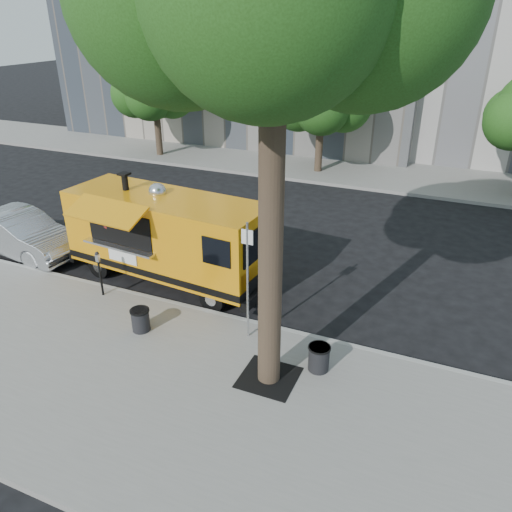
{
  "coord_description": "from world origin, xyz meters",
  "views": [
    {
      "loc": [
        5.72,
        -10.76,
        7.3
      ],
      "look_at": [
        1.1,
        0.0,
        1.54
      ],
      "focal_mm": 35.0,
      "sensor_mm": 36.0,
      "label": 1
    }
  ],
  "objects_px": {
    "sedan": "(20,233)",
    "sign_post": "(248,275)",
    "parking_meter": "(99,268)",
    "far_tree_b": "(322,94)",
    "food_truck": "(166,235)",
    "far_tree_a": "(154,86)",
    "trash_bin_left": "(140,319)",
    "trash_bin_right": "(319,357)"
  },
  "relations": [
    {
      "from": "parking_meter",
      "to": "food_truck",
      "type": "bearing_deg",
      "value": 57.43
    },
    {
      "from": "sign_post",
      "to": "far_tree_b",
      "type": "bearing_deg",
      "value": 100.15
    },
    {
      "from": "parking_meter",
      "to": "food_truck",
      "type": "height_order",
      "value": "food_truck"
    },
    {
      "from": "trash_bin_left",
      "to": "trash_bin_right",
      "type": "distance_m",
      "value": 4.51
    },
    {
      "from": "food_truck",
      "to": "trash_bin_right",
      "type": "bearing_deg",
      "value": -19.37
    },
    {
      "from": "far_tree_b",
      "to": "trash_bin_left",
      "type": "distance_m",
      "value": 15.44
    },
    {
      "from": "food_truck",
      "to": "far_tree_b",
      "type": "bearing_deg",
      "value": 90.77
    },
    {
      "from": "sign_post",
      "to": "trash_bin_right",
      "type": "xyz_separation_m",
      "value": [
        1.95,
        -0.54,
        -1.38
      ]
    },
    {
      "from": "sign_post",
      "to": "parking_meter",
      "type": "relative_size",
      "value": 2.25
    },
    {
      "from": "far_tree_a",
      "to": "food_truck",
      "type": "xyz_separation_m",
      "value": [
        8.09,
        -11.94,
        -2.31
      ]
    },
    {
      "from": "sign_post",
      "to": "trash_bin_right",
      "type": "height_order",
      "value": "sign_post"
    },
    {
      "from": "parking_meter",
      "to": "trash_bin_left",
      "type": "bearing_deg",
      "value": -26.94
    },
    {
      "from": "parking_meter",
      "to": "sedan",
      "type": "distance_m",
      "value": 4.58
    },
    {
      "from": "food_truck",
      "to": "trash_bin_left",
      "type": "xyz_separation_m",
      "value": [
        0.91,
        -2.72,
        -1.0
      ]
    },
    {
      "from": "sedan",
      "to": "sign_post",
      "type": "bearing_deg",
      "value": -93.78
    },
    {
      "from": "far_tree_b",
      "to": "trash_bin_right",
      "type": "height_order",
      "value": "far_tree_b"
    },
    {
      "from": "food_truck",
      "to": "trash_bin_right",
      "type": "distance_m",
      "value": 6.02
    },
    {
      "from": "far_tree_b",
      "to": "food_truck",
      "type": "bearing_deg",
      "value": -94.21
    },
    {
      "from": "far_tree_b",
      "to": "food_truck",
      "type": "xyz_separation_m",
      "value": [
        -0.91,
        -12.34,
        -2.37
      ]
    },
    {
      "from": "far_tree_b",
      "to": "food_truck",
      "type": "relative_size",
      "value": 0.85
    },
    {
      "from": "sign_post",
      "to": "food_truck",
      "type": "height_order",
      "value": "sign_post"
    },
    {
      "from": "sign_post",
      "to": "food_truck",
      "type": "relative_size",
      "value": 0.46
    },
    {
      "from": "trash_bin_left",
      "to": "parking_meter",
      "type": "bearing_deg",
      "value": 153.06
    },
    {
      "from": "sign_post",
      "to": "parking_meter",
      "type": "bearing_deg",
      "value": 177.48
    },
    {
      "from": "food_truck",
      "to": "parking_meter",
      "type": "bearing_deg",
      "value": -117.58
    },
    {
      "from": "sedan",
      "to": "trash_bin_left",
      "type": "height_order",
      "value": "sedan"
    },
    {
      "from": "sign_post",
      "to": "trash_bin_left",
      "type": "xyz_separation_m",
      "value": [
        -2.55,
        -0.82,
        -1.39
      ]
    },
    {
      "from": "far_tree_a",
      "to": "sign_post",
      "type": "height_order",
      "value": "far_tree_a"
    },
    {
      "from": "trash_bin_right",
      "to": "sedan",
      "type": "bearing_deg",
      "value": 169.11
    },
    {
      "from": "food_truck",
      "to": "trash_bin_right",
      "type": "height_order",
      "value": "food_truck"
    },
    {
      "from": "far_tree_b",
      "to": "trash_bin_left",
      "type": "xyz_separation_m",
      "value": [
        -0.0,
        -15.07,
        -3.37
      ]
    },
    {
      "from": "parking_meter",
      "to": "sedan",
      "type": "bearing_deg",
      "value": 162.83
    },
    {
      "from": "far_tree_a",
      "to": "parking_meter",
      "type": "height_order",
      "value": "far_tree_a"
    },
    {
      "from": "far_tree_b",
      "to": "parking_meter",
      "type": "height_order",
      "value": "far_tree_b"
    },
    {
      "from": "sedan",
      "to": "trash_bin_left",
      "type": "distance_m",
      "value": 6.8
    },
    {
      "from": "sedan",
      "to": "far_tree_a",
      "type": "bearing_deg",
      "value": 18.15
    },
    {
      "from": "trash_bin_right",
      "to": "parking_meter",
      "type": "bearing_deg",
      "value": 173.5
    },
    {
      "from": "parking_meter",
      "to": "sedan",
      "type": "height_order",
      "value": "parking_meter"
    },
    {
      "from": "far_tree_a",
      "to": "far_tree_b",
      "type": "height_order",
      "value": "far_tree_b"
    },
    {
      "from": "far_tree_a",
      "to": "sedan",
      "type": "bearing_deg",
      "value": -77.92
    },
    {
      "from": "far_tree_a",
      "to": "far_tree_b",
      "type": "xyz_separation_m",
      "value": [
        9.0,
        0.4,
        0.06
      ]
    },
    {
      "from": "far_tree_a",
      "to": "trash_bin_right",
      "type": "bearing_deg",
      "value": -46.83
    }
  ]
}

